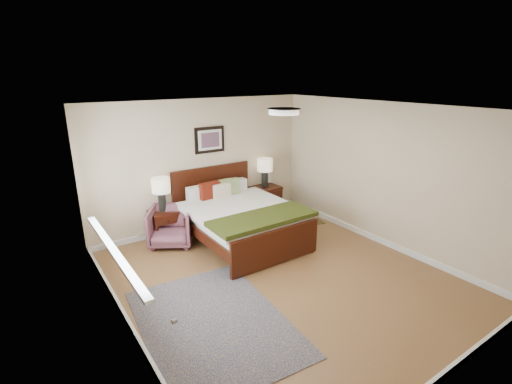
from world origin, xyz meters
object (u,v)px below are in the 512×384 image
(bed, at_px, (240,213))
(lamp_left, at_px, (161,188))
(armchair, at_px, (171,226))
(nightstand_right, at_px, (265,198))
(nightstand_left, at_px, (164,217))
(lamp_right, at_px, (265,167))
(rug_persian, at_px, (213,322))

(bed, bearing_deg, lamp_left, 142.50)
(bed, distance_m, armchair, 1.23)
(bed, bearing_deg, nightstand_right, 35.60)
(bed, distance_m, nightstand_right, 1.45)
(nightstand_left, bearing_deg, lamp_left, 90.00)
(nightstand_right, xyz_separation_m, lamp_right, (-0.00, 0.01, 0.67))
(nightstand_right, bearing_deg, bed, -144.40)
(lamp_left, distance_m, armchair, 0.70)
(lamp_right, height_order, armchair, lamp_right)
(bed, height_order, lamp_right, lamp_right)
(lamp_left, xyz_separation_m, lamp_right, (2.27, 0.00, 0.06))
(armchair, distance_m, rug_persian, 2.45)
(bed, relative_size, nightstand_right, 3.49)
(lamp_left, bearing_deg, nightstand_left, -90.00)
(nightstand_right, relative_size, lamp_left, 1.03)
(bed, xyz_separation_m, armchair, (-1.07, 0.58, -0.20))
(nightstand_left, relative_size, lamp_right, 0.92)
(nightstand_right, xyz_separation_m, armchair, (-2.24, -0.26, -0.03))
(lamp_left, height_order, rug_persian, lamp_left)
(nightstand_right, bearing_deg, armchair, -173.46)
(armchair, height_order, rug_persian, armchair)
(armchair, bearing_deg, nightstand_right, 38.53)
(lamp_right, relative_size, armchair, 0.81)
(lamp_right, bearing_deg, bed, -143.98)
(bed, height_order, nightstand_right, bed)
(lamp_right, bearing_deg, nightstand_right, -90.00)
(nightstand_right, height_order, lamp_left, lamp_left)
(bed, distance_m, lamp_left, 1.46)
(bed, relative_size, armchair, 2.90)
(bed, distance_m, lamp_right, 1.53)
(nightstand_right, distance_m, armchair, 2.25)
(lamp_right, xyz_separation_m, armchair, (-2.24, -0.27, -0.71))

